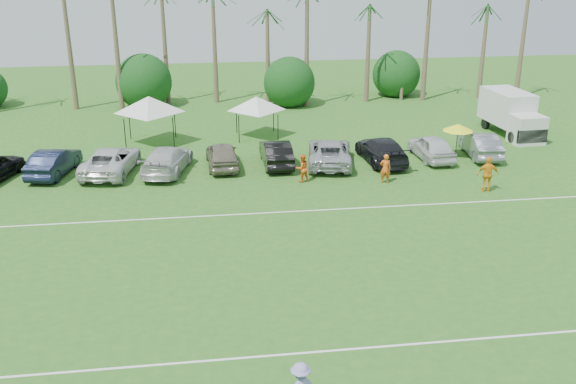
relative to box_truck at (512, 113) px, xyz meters
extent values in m
cube|color=white|center=(-20.26, -24.08, -1.60)|extent=(80.00, 0.10, 0.01)
cube|color=white|center=(-20.26, -12.08, -1.60)|extent=(80.00, 0.10, 0.01)
cone|color=brown|center=(-32.26, 11.92, 3.40)|extent=(0.44, 0.44, 10.00)
cone|color=brown|center=(-28.26, 11.92, 3.90)|extent=(0.44, 0.44, 11.00)
cone|color=brown|center=(-24.26, 11.92, 2.40)|extent=(0.44, 0.44, 8.00)
cone|color=brown|center=(-20.26, 11.92, 2.90)|extent=(0.44, 0.44, 9.00)
cone|color=brown|center=(-16.26, 11.92, 3.40)|extent=(0.44, 0.44, 10.00)
cone|color=brown|center=(-12.26, 11.92, 3.90)|extent=(0.44, 0.44, 11.00)
cone|color=brown|center=(-7.26, 11.92, 2.40)|extent=(0.44, 0.44, 8.00)
cone|color=brown|center=(-2.26, 11.92, 2.90)|extent=(0.44, 0.44, 9.00)
cone|color=brown|center=(2.74, 11.92, 3.40)|extent=(0.44, 0.44, 10.00)
cone|color=brown|center=(6.74, 11.92, 3.90)|extent=(0.44, 0.44, 11.00)
cylinder|color=brown|center=(-26.26, 12.92, -0.90)|extent=(0.30, 0.30, 1.40)
sphere|color=#103B15|center=(-26.26, 12.92, 0.20)|extent=(4.00, 4.00, 4.00)
cylinder|color=brown|center=(-14.26, 12.92, -0.90)|extent=(0.30, 0.30, 1.40)
sphere|color=#103B15|center=(-14.26, 12.92, 0.20)|extent=(4.00, 4.00, 4.00)
cylinder|color=brown|center=(-4.26, 12.92, -0.90)|extent=(0.30, 0.30, 1.40)
sphere|color=#103B15|center=(-4.26, 12.92, 0.20)|extent=(4.00, 4.00, 4.00)
imported|color=orange|center=(-11.55, -8.54, -0.76)|extent=(0.68, 0.51, 1.68)
imported|color=orange|center=(-16.15, -7.74, -0.80)|extent=(0.94, 0.84, 1.61)
imported|color=orange|center=(-6.45, -10.65, -0.62)|extent=(1.22, 0.68, 1.97)
cube|color=silver|center=(-0.05, 0.73, 0.26)|extent=(2.54, 4.32, 2.27)
cube|color=silver|center=(0.14, -2.17, -0.65)|extent=(2.19, 1.77, 1.91)
cube|color=black|center=(0.18, -2.85, -0.92)|extent=(2.10, 0.41, 0.91)
cube|color=#E5590C|center=(1.09, 0.80, -0.15)|extent=(0.11, 1.45, 0.82)
cylinder|color=black|center=(-0.78, -2.05, -1.19)|extent=(0.32, 0.83, 0.82)
cylinder|color=black|center=(1.03, -1.93, -1.19)|extent=(0.32, 0.83, 0.82)
cylinder|color=black|center=(-1.03, 1.76, -1.19)|extent=(0.32, 0.83, 0.82)
cylinder|color=black|center=(0.79, 1.87, -1.19)|extent=(0.32, 0.83, 0.82)
cylinder|color=black|center=(-26.59, -0.55, -0.51)|extent=(0.06, 0.06, 2.19)
cylinder|color=black|center=(-23.50, -0.55, -0.51)|extent=(0.06, 0.06, 2.19)
cylinder|color=black|center=(-26.59, 2.54, -0.51)|extent=(0.06, 0.06, 2.19)
cylinder|color=black|center=(-23.50, 2.54, -0.51)|extent=(0.06, 0.06, 2.19)
pyramid|color=silver|center=(-25.05, 0.99, 1.68)|extent=(4.73, 4.73, 1.10)
cylinder|color=black|center=(-19.18, 0.52, -0.65)|extent=(0.06, 0.06, 1.91)
cylinder|color=black|center=(-16.51, 0.52, -0.65)|extent=(0.06, 0.06, 1.91)
cylinder|color=black|center=(-19.18, 3.19, -0.65)|extent=(0.06, 0.06, 1.91)
cylinder|color=black|center=(-16.51, 3.19, -0.65)|extent=(0.06, 0.06, 1.91)
pyramid|color=white|center=(-17.84, 1.86, 1.26)|extent=(4.13, 4.13, 0.96)
cylinder|color=black|center=(-5.78, -4.52, -0.63)|extent=(0.05, 0.05, 1.94)
cone|color=#F4F81A|center=(-5.78, -4.52, 0.33)|extent=(1.94, 1.94, 0.44)
imported|color=#131B33|center=(-30.29, -4.56, -0.83)|extent=(2.57, 4.91, 1.54)
imported|color=silver|center=(-27.03, -4.72, -0.83)|extent=(3.44, 5.89, 1.54)
imported|color=silver|center=(-23.77, -4.96, -0.83)|extent=(3.28, 5.66, 1.54)
imported|color=gray|center=(-20.51, -4.51, -0.83)|extent=(2.02, 4.60, 1.54)
imported|color=black|center=(-17.25, -4.55, -0.83)|extent=(1.69, 4.70, 1.54)
imported|color=#AAABB1|center=(-13.99, -4.84, -0.83)|extent=(3.50, 5.91, 1.54)
imported|color=black|center=(-10.73, -4.83, -0.83)|extent=(2.48, 5.43, 1.54)
imported|color=silver|center=(-7.47, -4.66, -0.83)|extent=(1.99, 4.59, 1.54)
imported|color=slate|center=(-4.20, -4.53, -0.83)|extent=(2.12, 4.82, 1.54)
camera|label=1|loc=(-21.58, -41.55, 10.76)|focal=40.00mm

